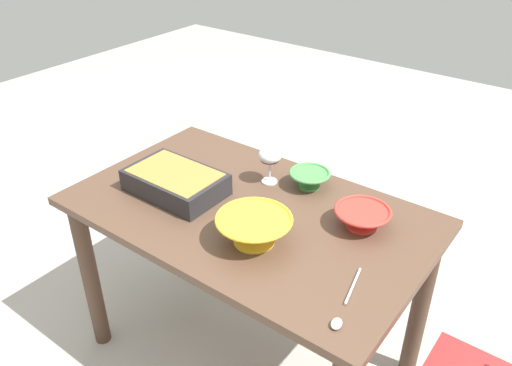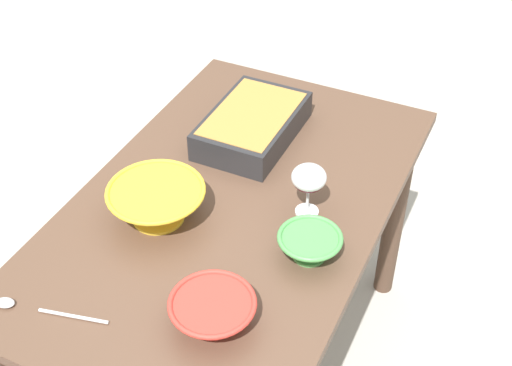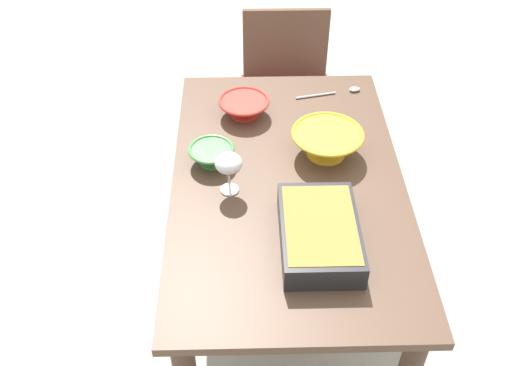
{
  "view_description": "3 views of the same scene",
  "coord_description": "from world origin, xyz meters",
  "px_view_note": "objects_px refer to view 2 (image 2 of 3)",
  "views": [
    {
      "loc": [
        -0.94,
        1.21,
        1.79
      ],
      "look_at": [
        -0.01,
        -0.03,
        0.86
      ],
      "focal_mm": 36.38,
      "sensor_mm": 36.0,
      "label": 1
    },
    {
      "loc": [
        -1.22,
        -0.65,
        1.98
      ],
      "look_at": [
        -0.01,
        -0.08,
        0.86
      ],
      "focal_mm": 49.36,
      "sensor_mm": 36.0,
      "label": 2
    },
    {
      "loc": [
        1.47,
        -0.14,
        2.09
      ],
      "look_at": [
        0.08,
        -0.11,
        0.82
      ],
      "focal_mm": 41.64,
      "sensor_mm": 36.0,
      "label": 3
    }
  ],
  "objects_px": {
    "mixing_bowl": "(157,202)",
    "small_bowl": "(213,310)",
    "wine_glass": "(309,180)",
    "serving_spoon": "(30,308)",
    "dining_table": "(232,238)",
    "serving_bowl": "(310,244)",
    "casserole_dish": "(252,124)"
  },
  "relations": [
    {
      "from": "serving_bowl",
      "to": "small_bowl",
      "type": "bearing_deg",
      "value": 157.72
    },
    {
      "from": "mixing_bowl",
      "to": "casserole_dish",
      "type": "bearing_deg",
      "value": -9.27
    },
    {
      "from": "dining_table",
      "to": "wine_glass",
      "type": "relative_size",
      "value": 8.62
    },
    {
      "from": "mixing_bowl",
      "to": "serving_spoon",
      "type": "bearing_deg",
      "value": 165.06
    },
    {
      "from": "dining_table",
      "to": "serving_bowl",
      "type": "relative_size",
      "value": 8.12
    },
    {
      "from": "dining_table",
      "to": "mixing_bowl",
      "type": "height_order",
      "value": "mixing_bowl"
    },
    {
      "from": "dining_table",
      "to": "serving_bowl",
      "type": "distance_m",
      "value": 0.32
    },
    {
      "from": "casserole_dish",
      "to": "serving_spoon",
      "type": "bearing_deg",
      "value": 167.99
    },
    {
      "from": "wine_glass",
      "to": "casserole_dish",
      "type": "distance_m",
      "value": 0.36
    },
    {
      "from": "wine_glass",
      "to": "mixing_bowl",
      "type": "relative_size",
      "value": 0.59
    },
    {
      "from": "casserole_dish",
      "to": "serving_spoon",
      "type": "relative_size",
      "value": 1.35
    },
    {
      "from": "serving_spoon",
      "to": "serving_bowl",
      "type": "bearing_deg",
      "value": -50.03
    },
    {
      "from": "wine_glass",
      "to": "serving_bowl",
      "type": "bearing_deg",
      "value": -156.18
    },
    {
      "from": "wine_glass",
      "to": "serving_spoon",
      "type": "relative_size",
      "value": 0.56
    },
    {
      "from": "mixing_bowl",
      "to": "dining_table",
      "type": "bearing_deg",
      "value": -47.0
    },
    {
      "from": "mixing_bowl",
      "to": "serving_bowl",
      "type": "relative_size",
      "value": 1.59
    },
    {
      "from": "serving_bowl",
      "to": "serving_spoon",
      "type": "distance_m",
      "value": 0.65
    },
    {
      "from": "small_bowl",
      "to": "serving_bowl",
      "type": "relative_size",
      "value": 1.22
    },
    {
      "from": "dining_table",
      "to": "wine_glass",
      "type": "distance_m",
      "value": 0.31
    },
    {
      "from": "casserole_dish",
      "to": "small_bowl",
      "type": "relative_size",
      "value": 1.85
    },
    {
      "from": "dining_table",
      "to": "small_bowl",
      "type": "relative_size",
      "value": 6.64
    },
    {
      "from": "dining_table",
      "to": "serving_spoon",
      "type": "height_order",
      "value": "serving_spoon"
    },
    {
      "from": "dining_table",
      "to": "small_bowl",
      "type": "bearing_deg",
      "value": -158.86
    },
    {
      "from": "casserole_dish",
      "to": "small_bowl",
      "type": "distance_m",
      "value": 0.69
    },
    {
      "from": "mixing_bowl",
      "to": "small_bowl",
      "type": "distance_m",
      "value": 0.37
    },
    {
      "from": "small_bowl",
      "to": "serving_bowl",
      "type": "distance_m",
      "value": 0.3
    },
    {
      "from": "casserole_dish",
      "to": "serving_spoon",
      "type": "distance_m",
      "value": 0.82
    },
    {
      "from": "wine_glass",
      "to": "small_bowl",
      "type": "height_order",
      "value": "wine_glass"
    },
    {
      "from": "serving_bowl",
      "to": "serving_spoon",
      "type": "bearing_deg",
      "value": 129.97
    },
    {
      "from": "wine_glass",
      "to": "small_bowl",
      "type": "relative_size",
      "value": 0.77
    },
    {
      "from": "dining_table",
      "to": "casserole_dish",
      "type": "distance_m",
      "value": 0.34
    },
    {
      "from": "dining_table",
      "to": "wine_glass",
      "type": "height_order",
      "value": "wine_glass"
    }
  ]
}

